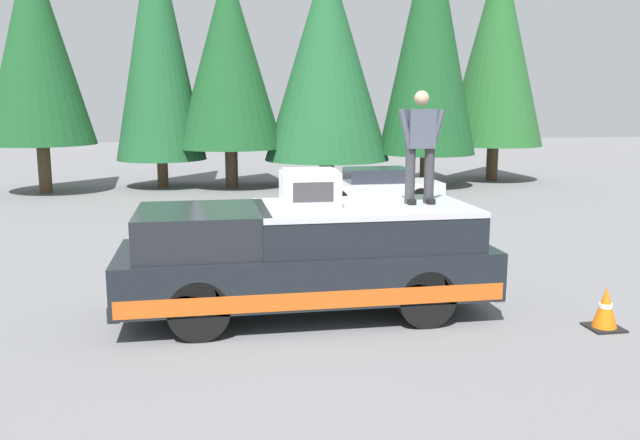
# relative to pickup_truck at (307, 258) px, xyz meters

# --- Properties ---
(ground_plane) EXTENTS (90.00, 90.00, 0.00)m
(ground_plane) POSITION_rel_pickup_truck_xyz_m (0.04, 0.33, -0.87)
(ground_plane) COLOR slate
(pickup_truck) EXTENTS (2.01, 5.54, 1.65)m
(pickup_truck) POSITION_rel_pickup_truck_xyz_m (0.00, 0.00, 0.00)
(pickup_truck) COLOR black
(pickup_truck) RESTS_ON ground
(compressor_unit) EXTENTS (0.65, 0.84, 0.56)m
(compressor_unit) POSITION_rel_pickup_truck_xyz_m (-0.03, -0.05, 1.05)
(compressor_unit) COLOR silver
(compressor_unit) RESTS_ON pickup_truck
(person_on_truck_bed) EXTENTS (0.29, 0.72, 1.69)m
(person_on_truck_bed) POSITION_rel_pickup_truck_xyz_m (0.00, -1.74, 1.68)
(person_on_truck_bed) COLOR #333338
(person_on_truck_bed) RESTS_ON pickup_truck
(parked_car_silver) EXTENTS (1.64, 4.10, 1.16)m
(parked_car_silver) POSITION_rel_pickup_truck_xyz_m (10.15, -3.68, -0.29)
(parked_car_silver) COLOR silver
(parked_car_silver) RESTS_ON ground
(traffic_cone) EXTENTS (0.47, 0.47, 0.62)m
(traffic_cone) POSITION_rel_pickup_truck_xyz_m (-1.40, -4.06, -0.58)
(traffic_cone) COLOR black
(traffic_cone) RESTS_ON ground
(conifer_far_left) EXTENTS (3.83, 3.83, 9.24)m
(conifer_far_left) POSITION_rel_pickup_truck_xyz_m (15.78, -10.09, 4.44)
(conifer_far_left) COLOR #4C3826
(conifer_far_left) RESTS_ON ground
(conifer_left) EXTENTS (3.59, 3.59, 9.96)m
(conifer_left) POSITION_rel_pickup_truck_xyz_m (14.28, -6.74, 4.72)
(conifer_left) COLOR #4C3826
(conifer_left) RESTS_ON ground
(conifer_center_left) EXTENTS (4.69, 4.69, 8.53)m
(conifer_center_left) POSITION_rel_pickup_truck_xyz_m (15.12, -3.11, 3.88)
(conifer_center_left) COLOR #4C3826
(conifer_center_left) RESTS_ON ground
(conifer_center_right) EXTENTS (3.91, 3.91, 8.12)m
(conifer_center_right) POSITION_rel_pickup_truck_xyz_m (15.37, 0.47, 3.91)
(conifer_center_right) COLOR #4C3826
(conifer_center_right) RESTS_ON ground
(conifer_right) EXTENTS (3.29, 3.29, 9.83)m
(conifer_right) POSITION_rel_pickup_truck_xyz_m (15.89, 3.02, 4.55)
(conifer_right) COLOR #4C3826
(conifer_right) RESTS_ON ground
(conifer_far_right) EXTENTS (3.66, 3.66, 8.54)m
(conifer_far_right) POSITION_rel_pickup_truck_xyz_m (14.89, 6.99, 4.23)
(conifer_far_right) COLOR #4C3826
(conifer_far_right) RESTS_ON ground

